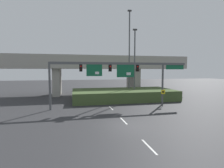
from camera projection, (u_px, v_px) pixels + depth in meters
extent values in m
plane|color=#2D2D30|center=(128.00, 125.00, 16.43)|extent=(160.00, 160.00, 0.00)
cube|color=silver|center=(149.00, 147.00, 11.78)|extent=(0.14, 2.40, 0.01)
cube|color=silver|center=(124.00, 121.00, 17.80)|extent=(0.14, 2.40, 0.01)
cube|color=silver|center=(111.00, 108.00, 23.81)|extent=(0.14, 2.40, 0.01)
cube|color=silver|center=(104.00, 100.00, 29.83)|extent=(0.14, 2.40, 0.01)
cube|color=silver|center=(99.00, 95.00, 35.84)|extent=(0.14, 2.40, 0.01)
cube|color=silver|center=(95.00, 92.00, 41.85)|extent=(0.14, 2.40, 0.01)
cylinder|color=#515456|center=(50.00, 86.00, 22.45)|extent=(0.28, 0.28, 6.25)
cylinder|color=#515456|center=(163.00, 84.00, 25.84)|extent=(0.28, 0.28, 6.25)
cube|color=#515456|center=(122.00, 64.00, 24.29)|extent=(19.37, 0.32, 0.32)
cube|color=black|center=(81.00, 68.00, 23.12)|extent=(0.40, 0.28, 0.95)
sphere|color=red|center=(81.00, 66.00, 22.93)|extent=(0.22, 0.22, 0.22)
sphere|color=black|center=(81.00, 70.00, 22.97)|extent=(0.22, 0.22, 0.22)
cube|color=black|center=(110.00, 68.00, 23.96)|extent=(0.40, 0.28, 0.95)
sphere|color=red|center=(110.00, 66.00, 23.78)|extent=(0.22, 0.22, 0.22)
sphere|color=black|center=(110.00, 70.00, 23.81)|extent=(0.22, 0.22, 0.22)
cube|color=black|center=(137.00, 68.00, 24.81)|extent=(0.40, 0.28, 0.95)
sphere|color=red|center=(138.00, 67.00, 24.63)|extent=(0.22, 0.22, 0.22)
sphere|color=black|center=(138.00, 70.00, 24.66)|extent=(0.22, 0.22, 0.22)
cube|color=#115B38|center=(94.00, 70.00, 23.43)|extent=(2.11, 0.08, 1.56)
cube|color=white|center=(97.00, 73.00, 23.48)|extent=(0.53, 0.03, 0.34)
cube|color=#115B38|center=(126.00, 71.00, 24.36)|extent=(2.51, 0.08, 1.74)
cube|color=white|center=(129.00, 74.00, 24.44)|extent=(0.63, 0.03, 0.38)
cube|color=#115B38|center=(175.00, 67.00, 25.99)|extent=(2.89, 0.07, 0.64)
cylinder|color=#4C4C4C|center=(163.00, 98.00, 25.01)|extent=(0.08, 0.08, 2.41)
cube|color=yellow|center=(163.00, 92.00, 24.90)|extent=(0.60, 0.03, 0.60)
cube|color=black|center=(163.00, 92.00, 24.89)|extent=(0.33, 0.01, 0.21)
cylinder|color=#515456|center=(129.00, 55.00, 32.76)|extent=(0.24, 0.24, 15.98)
cube|color=#333333|center=(130.00, 11.00, 32.12)|extent=(0.70, 0.36, 0.24)
cylinder|color=#515456|center=(135.00, 65.00, 31.18)|extent=(0.24, 0.24, 12.17)
cube|color=#333333|center=(135.00, 30.00, 30.69)|extent=(0.70, 0.36, 0.24)
cube|color=#A39E93|center=(97.00, 65.00, 37.65)|extent=(39.01, 7.02, 1.76)
cube|color=#A39E93|center=(99.00, 57.00, 34.33)|extent=(39.01, 0.40, 0.90)
cube|color=#A39E93|center=(57.00, 82.00, 36.17)|extent=(1.40, 5.62, 5.48)
cube|color=#A39E93|center=(133.00, 81.00, 39.71)|extent=(1.40, 5.62, 5.48)
cube|color=#42562D|center=(123.00, 94.00, 31.01)|extent=(17.69, 8.53, 1.70)
cube|color=maroon|center=(169.00, 96.00, 31.53)|extent=(4.32, 1.96, 0.59)
cube|color=black|center=(168.00, 93.00, 31.44)|extent=(2.26, 1.73, 0.69)
cylinder|color=black|center=(172.00, 96.00, 32.66)|extent=(0.64, 0.23, 0.64)
cylinder|color=black|center=(178.00, 97.00, 31.05)|extent=(0.64, 0.23, 0.64)
cylinder|color=black|center=(160.00, 97.00, 32.04)|extent=(0.64, 0.23, 0.64)
cylinder|color=black|center=(164.00, 98.00, 30.43)|extent=(0.64, 0.23, 0.64)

